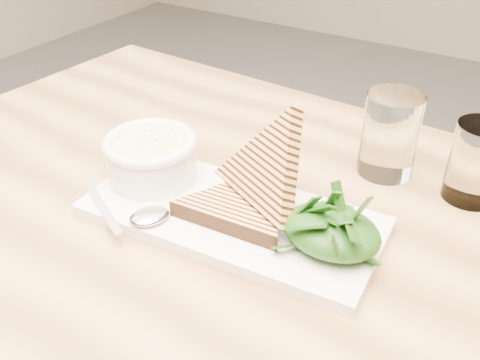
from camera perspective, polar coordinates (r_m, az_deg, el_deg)
The scene contains 14 objects.
table_top at distance 0.63m, azimuth 1.54°, elevation -8.31°, with size 1.21×0.81×0.04m, color #B0814B.
table_leg_bl at distance 1.35m, azimuth -11.37°, elevation -3.07°, with size 0.06×0.06×0.70m, color #B0814B.
platter at distance 0.65m, azimuth -0.94°, elevation -3.94°, with size 0.36×0.16×0.02m, color white.
soup_bowl at distance 0.70m, azimuth -9.38°, elevation 1.87°, with size 0.11×0.11×0.05m, color white.
soup at distance 0.69m, azimuth -9.59°, elevation 3.83°, with size 0.10×0.10×0.01m, color beige.
bowl_rim at distance 0.69m, azimuth -9.61°, elevation 3.97°, with size 0.12×0.12×0.01m, color white.
sandwich_flat at distance 0.63m, azimuth -0.21°, elevation -2.93°, with size 0.16×0.16×0.02m, color tan, non-canonical shape.
sandwich_lean at distance 0.62m, azimuth 2.76°, elevation 1.05°, with size 0.16×0.16×0.09m, color tan, non-canonical shape.
salad_base at distance 0.59m, azimuth 9.72°, elevation -5.41°, with size 0.11×0.09×0.04m, color black.
arugula_pile at distance 0.58m, azimuth 9.78°, elevation -4.95°, with size 0.11×0.10×0.05m, color #225816, non-canonical shape.
spoon_bowl at distance 0.63m, azimuth -9.64°, elevation -3.81°, with size 0.04×0.05×0.01m, color silver.
spoon_handle at distance 0.66m, azimuth -14.50°, elevation -2.73°, with size 0.12×0.01×0.00m, color silver.
glass_near at distance 0.74m, azimuth 15.70°, elevation 4.68°, with size 0.08×0.08×0.12m, color white.
glass_far at distance 0.73m, azimuth 23.94°, elevation 1.71°, with size 0.07×0.07×0.10m, color white.
Camera 1 is at (0.30, -0.26, 1.14)m, focal length 40.00 mm.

